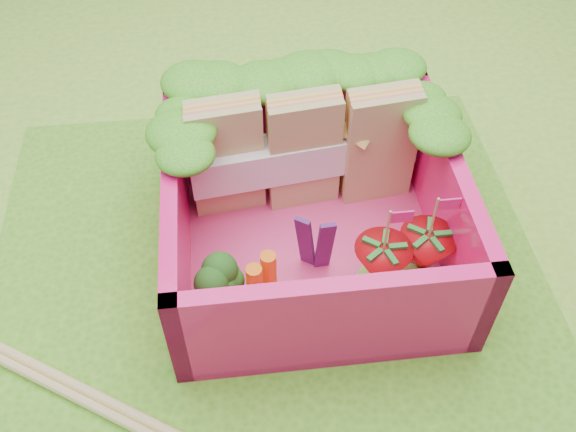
# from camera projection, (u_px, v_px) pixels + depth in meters

# --- Properties ---
(ground) EXTENTS (14.00, 14.00, 0.00)m
(ground) POSITION_uv_depth(u_px,v_px,m) (269.00, 292.00, 3.00)
(ground) COLOR #70B533
(ground) RESTS_ON ground
(placemat) EXTENTS (2.60, 2.60, 0.03)m
(placemat) POSITION_uv_depth(u_px,v_px,m) (269.00, 290.00, 2.99)
(placemat) COLOR #57A425
(placemat) RESTS_ON ground
(bento_floor) EXTENTS (1.30, 1.30, 0.05)m
(bento_floor) POSITION_uv_depth(u_px,v_px,m) (311.00, 245.00, 3.12)
(bento_floor) COLOR #E3397C
(bento_floor) RESTS_ON placemat
(bento_box) EXTENTS (1.30, 1.30, 0.55)m
(bento_box) POSITION_uv_depth(u_px,v_px,m) (313.00, 210.00, 2.93)
(bento_box) COLOR #FF1572
(bento_box) RESTS_ON placemat
(lettuce_ruffle) EXTENTS (1.43, 0.76, 0.11)m
(lettuce_ruffle) POSITION_uv_depth(u_px,v_px,m) (300.00, 88.00, 3.00)
(lettuce_ruffle) COLOR #258618
(lettuce_ruffle) RESTS_ON bento_box
(sandwich_stack) EXTENTS (1.12, 0.30, 0.61)m
(sandwich_stack) POSITION_uv_depth(u_px,v_px,m) (305.00, 151.00, 3.08)
(sandwich_stack) COLOR tan
(sandwich_stack) RESTS_ON bento_floor
(broccoli) EXTENTS (0.31, 0.31, 0.27)m
(broccoli) POSITION_uv_depth(u_px,v_px,m) (220.00, 285.00, 2.70)
(broccoli) COLOR #76AA52
(broccoli) RESTS_ON bento_floor
(carrot_sticks) EXTENTS (0.14, 0.14, 0.29)m
(carrot_sticks) POSITION_uv_depth(u_px,v_px,m) (262.00, 283.00, 2.76)
(carrot_sticks) COLOR orange
(carrot_sticks) RESTS_ON bento_floor
(purple_wedges) EXTENTS (0.15, 0.07, 0.38)m
(purple_wedges) POSITION_uv_depth(u_px,v_px,m) (315.00, 244.00, 2.84)
(purple_wedges) COLOR #431B5E
(purple_wedges) RESTS_ON bento_floor
(strawberry_left) EXTENTS (0.25, 0.25, 0.49)m
(strawberry_left) POSITION_uv_depth(u_px,v_px,m) (381.00, 266.00, 2.83)
(strawberry_left) COLOR red
(strawberry_left) RESTS_ON bento_floor
(strawberry_right) EXTENTS (0.25, 0.25, 0.49)m
(strawberry_right) POSITION_uv_depth(u_px,v_px,m) (425.00, 253.00, 2.88)
(strawberry_right) COLOR red
(strawberry_right) RESTS_ON bento_floor
(snap_peas) EXTENTS (0.63, 0.52, 0.05)m
(snap_peas) POSITION_uv_depth(u_px,v_px,m) (401.00, 269.00, 2.96)
(snap_peas) COLOR #6DC53E
(snap_peas) RESTS_ON bento_floor
(chopsticks) EXTENTS (1.94, 1.23, 0.04)m
(chopsticks) POSITION_uv_depth(u_px,v_px,m) (14.00, 360.00, 2.70)
(chopsticks) COLOR #E7C77F
(chopsticks) RESTS_ON placemat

